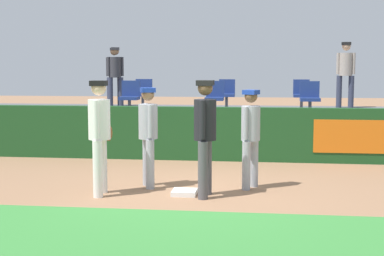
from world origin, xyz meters
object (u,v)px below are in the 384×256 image
(spectator_hooded, at_px, (346,70))
(spectator_capped, at_px, (116,72))
(player_fielder_home, at_px, (100,129))
(spectator_casual, at_px, (114,72))
(first_base, at_px, (184,192))
(seat_front_left, at_px, (130,95))
(seat_front_right, at_px, (310,96))
(player_runner_visitor, at_px, (251,132))
(seat_back_right, at_px, (301,93))
(seat_back_left, at_px, (143,92))
(seat_front_center, at_px, (215,96))
(player_coach_visitor, at_px, (148,130))
(seat_back_center, at_px, (227,93))
(player_umpire, at_px, (205,130))

(spectator_hooded, bearing_deg, spectator_capped, 13.09)
(player_fielder_home, relative_size, spectator_capped, 1.06)
(spectator_hooded, relative_size, spectator_casual, 1.08)
(first_base, height_order, spectator_casual, spectator_casual)
(seat_front_left, distance_m, spectator_hooded, 6.40)
(seat_front_right, bearing_deg, player_runner_visitor, -107.33)
(player_runner_visitor, bearing_deg, seat_back_right, -166.58)
(spectator_casual, bearing_deg, first_base, 100.28)
(seat_front_left, bearing_deg, spectator_hooded, 26.26)
(spectator_casual, bearing_deg, seat_front_left, 99.90)
(seat_back_left, distance_m, seat_front_center, 2.84)
(spectator_capped, xyz_separation_m, spectator_casual, (-0.06, 0.09, -0.01))
(seat_front_left, height_order, spectator_casual, spectator_casual)
(player_coach_visitor, relative_size, seat_front_center, 2.07)
(player_coach_visitor, height_order, seat_back_right, seat_back_right)
(player_runner_visitor, relative_size, spectator_casual, 0.97)
(player_coach_visitor, bearing_deg, seat_front_right, 122.30)
(seat_back_right, height_order, spectator_hooded, spectator_hooded)
(seat_front_right, distance_m, spectator_hooded, 3.14)
(seat_back_left, height_order, seat_back_center, same)
(seat_front_center, relative_size, seat_front_right, 1.00)
(spectator_capped, relative_size, spectator_casual, 1.01)
(player_runner_visitor, distance_m, seat_back_left, 6.88)
(seat_front_right, xyz_separation_m, spectator_capped, (-5.57, 2.72, 0.55))
(player_coach_visitor, bearing_deg, seat_front_left, 174.77)
(seat_back_center, relative_size, spectator_capped, 0.47)
(seat_front_center, height_order, spectator_casual, spectator_casual)
(player_runner_visitor, height_order, spectator_capped, spectator_capped)
(first_base, bearing_deg, seat_front_center, 89.12)
(player_fielder_home, distance_m, spectator_casual, 8.17)
(player_coach_visitor, xyz_separation_m, seat_back_right, (3.03, 6.21, 0.37))
(player_umpire, xyz_separation_m, spectator_casual, (-3.58, 7.83, 0.84))
(player_umpire, relative_size, seat_front_right, 2.25)
(player_fielder_home, distance_m, seat_front_center, 5.31)
(player_umpire, xyz_separation_m, spectator_hooded, (3.28, 7.84, 0.92))
(player_umpire, bearing_deg, seat_front_center, -171.34)
(seat_front_right, xyz_separation_m, seat_back_center, (-2.14, 1.80, -0.00))
(player_umpire, xyz_separation_m, seat_back_left, (-2.47, 6.82, 0.29))
(spectator_capped, height_order, spectator_casual, spectator_capped)
(seat_back_center, relative_size, spectator_casual, 0.48)
(seat_back_left, xyz_separation_m, seat_front_center, (2.20, -1.80, -0.00))
(seat_back_right, relative_size, spectator_hooded, 0.44)
(seat_back_right, xyz_separation_m, seat_front_right, (0.08, -1.80, 0.00))
(player_coach_visitor, bearing_deg, seat_back_left, 170.33)
(player_umpire, height_order, spectator_hooded, spectator_hooded)
(seat_front_left, bearing_deg, seat_back_left, 91.39)
(seat_front_left, bearing_deg, seat_front_center, -0.01)
(seat_back_right, relative_size, spectator_capped, 0.47)
(player_coach_visitor, relative_size, seat_front_left, 2.07)
(player_runner_visitor, distance_m, seat_back_right, 6.23)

